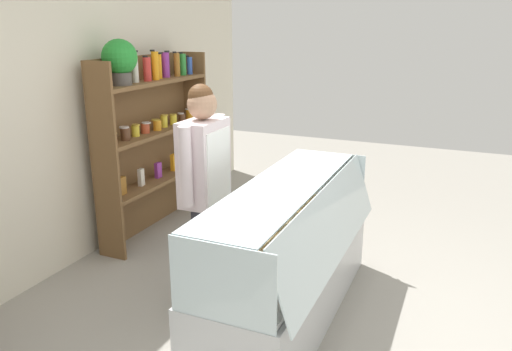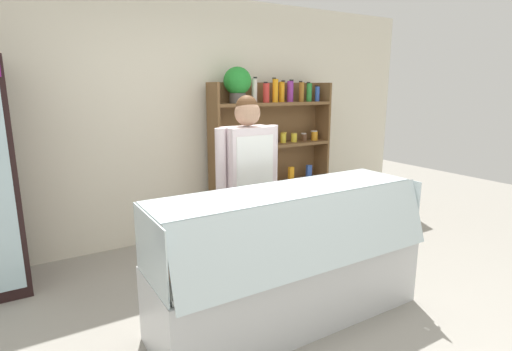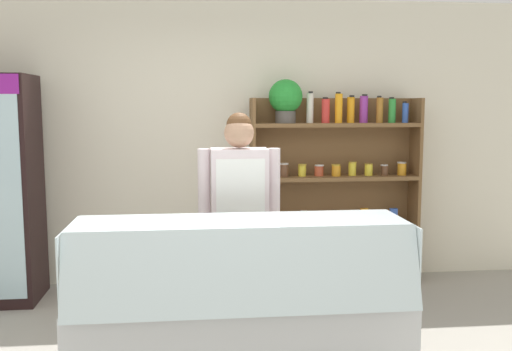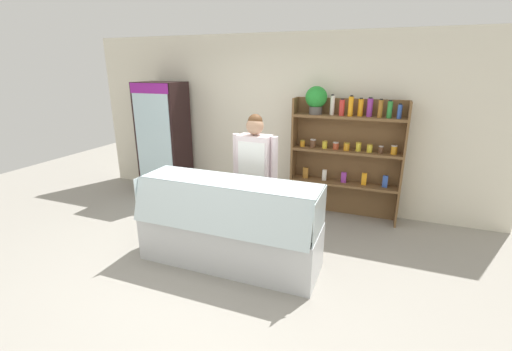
# 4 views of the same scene
# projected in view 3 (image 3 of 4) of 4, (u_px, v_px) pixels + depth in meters

# --- Properties ---
(back_wall) EXTENTS (6.80, 0.10, 2.70)m
(back_wall) POSITION_uv_depth(u_px,v_px,m) (214.00, 142.00, 5.50)
(back_wall) COLOR silver
(back_wall) RESTS_ON ground
(shelving_unit) EXTENTS (1.59, 0.31, 1.94)m
(shelving_unit) POSITION_uv_depth(u_px,v_px,m) (326.00, 167.00, 5.38)
(shelving_unit) COLOR brown
(shelving_unit) RESTS_ON ground
(deli_display_case) EXTENTS (2.07, 0.72, 1.01)m
(deli_display_case) POSITION_uv_depth(u_px,v_px,m) (240.00, 330.00, 3.56)
(deli_display_case) COLOR silver
(deli_display_case) RESTS_ON ground
(shop_clerk) EXTENTS (0.60, 0.25, 1.66)m
(shop_clerk) POSITION_uv_depth(u_px,v_px,m) (239.00, 206.00, 4.16)
(shop_clerk) COLOR #2D2D38
(shop_clerk) RESTS_ON ground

